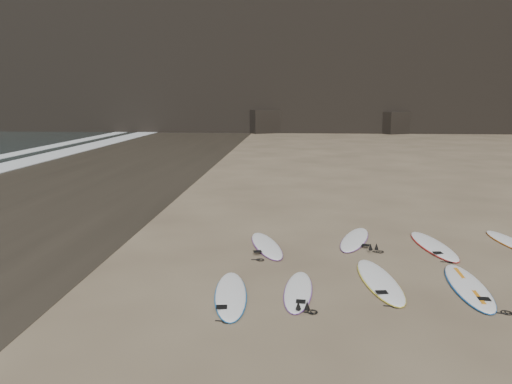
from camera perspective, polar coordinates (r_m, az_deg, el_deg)
ground at (r=11.09m, az=17.50°, el=-10.06°), size 240.00×240.00×0.00m
wet_sand at (r=22.97m, az=-22.91°, el=0.29°), size 12.00×200.00×0.01m
surfboard_0 at (r=10.01m, az=-2.91°, el=-11.59°), size 0.89×2.55×0.09m
surfboard_1 at (r=10.23m, az=4.84°, el=-11.15°), size 0.69×2.25×0.08m
surfboard_2 at (r=11.01m, az=13.93°, el=-9.76°), size 0.96×2.78×0.10m
surfboard_3 at (r=11.27m, az=23.10°, el=-9.85°), size 0.77×2.73×0.10m
surfboard_5 at (r=13.12m, az=1.21°, el=-6.09°), size 1.25×2.56×0.09m
surfboard_6 at (r=13.92m, az=11.21°, el=-5.29°), size 1.30×2.58×0.09m
surfboard_7 at (r=13.87m, az=19.61°, el=-5.77°), size 0.99×2.74×0.10m
surfboard_8 at (r=15.05m, az=27.06°, el=-5.09°), size 0.84×2.35×0.08m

